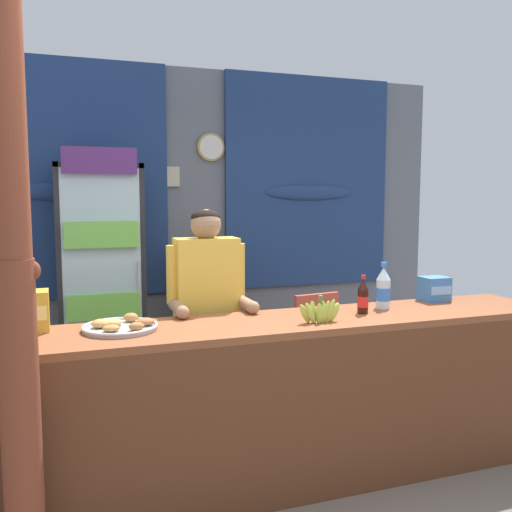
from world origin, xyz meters
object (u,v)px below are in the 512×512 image
(soda_bottle_water, at_px, (383,289))
(soda_bottle_cola, at_px, (363,297))
(plastic_lawn_chair, at_px, (308,334))
(snack_box_biscuit, at_px, (434,289))
(banana_bunch, at_px, (321,312))
(bottle_shelf_rack, at_px, (205,309))
(timber_post, at_px, (14,273))
(drink_fridge, at_px, (100,265))
(stall_counter, at_px, (261,392))
(pastry_tray, at_px, (120,326))
(snack_box_choco_powder, at_px, (30,311))
(shopkeeper, at_px, (207,302))

(soda_bottle_water, xyz_separation_m, soda_bottle_cola, (-0.20, -0.10, -0.02))
(plastic_lawn_chair, height_order, snack_box_biscuit, snack_box_biscuit)
(banana_bunch, bearing_deg, bottle_shelf_rack, 93.50)
(timber_post, relative_size, drink_fridge, 1.39)
(stall_counter, xyz_separation_m, soda_bottle_cola, (0.70, 0.13, 0.46))
(stall_counter, bearing_deg, timber_post, -165.30)
(banana_bunch, bearing_deg, pastry_tray, 169.72)
(plastic_lawn_chair, distance_m, pastry_tray, 2.18)
(pastry_tray, bearing_deg, stall_counter, -14.22)
(stall_counter, height_order, soda_bottle_water, soda_bottle_water)
(drink_fridge, bearing_deg, soda_bottle_cola, -51.58)
(bottle_shelf_rack, height_order, banana_bunch, bottle_shelf_rack)
(soda_bottle_cola, bearing_deg, bottle_shelf_rack, 103.65)
(bottle_shelf_rack, distance_m, pastry_tray, 2.15)
(banana_bunch, bearing_deg, stall_counter, 178.16)
(timber_post, distance_m, drink_fridge, 2.27)
(soda_bottle_water, bearing_deg, stall_counter, -166.07)
(pastry_tray, xyz_separation_m, banana_bunch, (1.07, -0.19, 0.04))
(soda_bottle_water, distance_m, pastry_tray, 1.62)
(plastic_lawn_chair, relative_size, snack_box_biscuit, 4.93)
(soda_bottle_water, xyz_separation_m, pastry_tray, (-1.62, -0.04, -0.10))
(bottle_shelf_rack, xyz_separation_m, pastry_tray, (-0.94, -1.91, 0.34))
(drink_fridge, distance_m, plastic_lawn_chair, 1.83)
(plastic_lawn_chair, bearing_deg, timber_post, -140.33)
(banana_bunch, bearing_deg, timber_post, -168.93)
(timber_post, distance_m, snack_box_biscuit, 2.64)
(snack_box_biscuit, distance_m, snack_box_choco_powder, 2.53)
(soda_bottle_cola, height_order, snack_box_choco_powder, soda_bottle_cola)
(stall_counter, xyz_separation_m, soda_bottle_water, (0.90, 0.22, 0.48))
(stall_counter, distance_m, soda_bottle_water, 1.04)
(shopkeeper, xyz_separation_m, soda_bottle_water, (1.04, -0.38, 0.09))
(soda_bottle_cola, relative_size, banana_bunch, 0.88)
(shopkeeper, bearing_deg, soda_bottle_water, -19.88)
(soda_bottle_cola, height_order, banana_bunch, soda_bottle_cola)
(pastry_tray, bearing_deg, soda_bottle_water, 1.40)
(plastic_lawn_chair, bearing_deg, snack_box_biscuit, -70.79)
(soda_bottle_cola, bearing_deg, drink_fridge, 128.42)
(timber_post, xyz_separation_m, shopkeeper, (1.04, 0.91, -0.35))
(timber_post, bearing_deg, banana_bunch, 11.07)
(soda_bottle_water, relative_size, snack_box_choco_powder, 1.38)
(snack_box_choco_powder, bearing_deg, pastry_tray, -16.84)
(bottle_shelf_rack, bearing_deg, snack_box_biscuit, -57.09)
(snack_box_choco_powder, height_order, banana_bunch, snack_box_choco_powder)
(drink_fridge, xyz_separation_m, snack_box_choco_powder, (-0.46, -1.58, -0.04))
(soda_bottle_cola, xyz_separation_m, snack_box_choco_powder, (-1.86, 0.19, 0.01))
(snack_box_biscuit, relative_size, pastry_tray, 0.44)
(stall_counter, bearing_deg, pastry_tray, 165.78)
(timber_post, xyz_separation_m, drink_fridge, (0.48, 2.21, -0.25))
(soda_bottle_cola, bearing_deg, shopkeeper, 150.70)
(soda_bottle_water, distance_m, soda_bottle_cola, 0.22)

